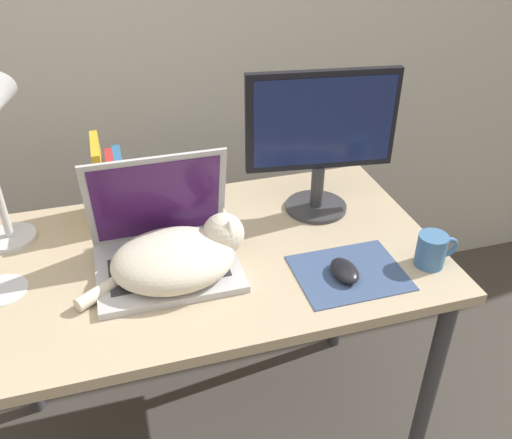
{
  "coord_description": "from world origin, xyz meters",
  "views": [
    {
      "loc": [
        -0.17,
        -0.76,
        1.56
      ],
      "look_at": [
        0.14,
        0.3,
        0.85
      ],
      "focal_mm": 38.0,
      "sensor_mm": 36.0,
      "label": 1
    }
  ],
  "objects_px": {
    "cat": "(179,256)",
    "book_row": "(112,186)",
    "cd_disc": "(1,290)",
    "mug": "(432,250)",
    "external_monitor": "(321,136)",
    "webcam": "(203,188)",
    "laptop": "(165,246)",
    "computer_mouse": "(345,271)"
  },
  "relations": [
    {
      "from": "external_monitor",
      "to": "cd_disc",
      "type": "height_order",
      "value": "external_monitor"
    },
    {
      "from": "cat",
      "to": "mug",
      "type": "height_order",
      "value": "cat"
    },
    {
      "from": "computer_mouse",
      "to": "mug",
      "type": "bearing_deg",
      "value": -3.34
    },
    {
      "from": "book_row",
      "to": "mug",
      "type": "height_order",
      "value": "book_row"
    },
    {
      "from": "book_row",
      "to": "webcam",
      "type": "xyz_separation_m",
      "value": [
        0.25,
        0.01,
        -0.06
      ]
    },
    {
      "from": "computer_mouse",
      "to": "webcam",
      "type": "xyz_separation_m",
      "value": [
        -0.25,
        0.44,
        0.03
      ]
    },
    {
      "from": "book_row",
      "to": "external_monitor",
      "type": "bearing_deg",
      "value": -11.62
    },
    {
      "from": "book_row",
      "to": "webcam",
      "type": "relative_size",
      "value": 3.24
    },
    {
      "from": "external_monitor",
      "to": "computer_mouse",
      "type": "xyz_separation_m",
      "value": [
        -0.05,
        -0.31,
        -0.21
      ]
    },
    {
      "from": "book_row",
      "to": "cat",
      "type": "bearing_deg",
      "value": -67.34
    },
    {
      "from": "webcam",
      "to": "mug",
      "type": "relative_size",
      "value": 0.65
    },
    {
      "from": "computer_mouse",
      "to": "webcam",
      "type": "relative_size",
      "value": 1.37
    },
    {
      "from": "cat",
      "to": "cd_disc",
      "type": "xyz_separation_m",
      "value": [
        -0.41,
        0.06,
        -0.05
      ]
    },
    {
      "from": "external_monitor",
      "to": "cd_disc",
      "type": "relative_size",
      "value": 3.35
    },
    {
      "from": "laptop",
      "to": "webcam",
      "type": "distance_m",
      "value": 0.31
    },
    {
      "from": "external_monitor",
      "to": "book_row",
      "type": "xyz_separation_m",
      "value": [
        -0.55,
        0.11,
        -0.13
      ]
    },
    {
      "from": "external_monitor",
      "to": "webcam",
      "type": "bearing_deg",
      "value": 156.91
    },
    {
      "from": "laptop",
      "to": "computer_mouse",
      "type": "bearing_deg",
      "value": -22.97
    },
    {
      "from": "laptop",
      "to": "external_monitor",
      "type": "distance_m",
      "value": 0.5
    },
    {
      "from": "webcam",
      "to": "cd_disc",
      "type": "distance_m",
      "value": 0.59
    },
    {
      "from": "cd_disc",
      "to": "mug",
      "type": "bearing_deg",
      "value": -10.56
    },
    {
      "from": "computer_mouse",
      "to": "webcam",
      "type": "height_order",
      "value": "webcam"
    },
    {
      "from": "computer_mouse",
      "to": "book_row",
      "type": "height_order",
      "value": "book_row"
    },
    {
      "from": "cat",
      "to": "mug",
      "type": "relative_size",
      "value": 3.74
    },
    {
      "from": "book_row",
      "to": "webcam",
      "type": "height_order",
      "value": "book_row"
    },
    {
      "from": "laptop",
      "to": "book_row",
      "type": "xyz_separation_m",
      "value": [
        -0.1,
        0.25,
        0.05
      ]
    },
    {
      "from": "webcam",
      "to": "mug",
      "type": "distance_m",
      "value": 0.65
    },
    {
      "from": "laptop",
      "to": "computer_mouse",
      "type": "height_order",
      "value": "laptop"
    },
    {
      "from": "laptop",
      "to": "book_row",
      "type": "bearing_deg",
      "value": 111.75
    },
    {
      "from": "external_monitor",
      "to": "computer_mouse",
      "type": "bearing_deg",
      "value": -99.23
    },
    {
      "from": "cat",
      "to": "book_row",
      "type": "relative_size",
      "value": 1.78
    },
    {
      "from": "webcam",
      "to": "computer_mouse",
      "type": "bearing_deg",
      "value": -60.22
    },
    {
      "from": "computer_mouse",
      "to": "webcam",
      "type": "distance_m",
      "value": 0.5
    },
    {
      "from": "external_monitor",
      "to": "mug",
      "type": "relative_size",
      "value": 3.65
    },
    {
      "from": "external_monitor",
      "to": "webcam",
      "type": "height_order",
      "value": "external_monitor"
    },
    {
      "from": "book_row",
      "to": "cd_disc",
      "type": "height_order",
      "value": "book_row"
    },
    {
      "from": "external_monitor",
      "to": "book_row",
      "type": "bearing_deg",
      "value": 168.38
    },
    {
      "from": "laptop",
      "to": "cat",
      "type": "relative_size",
      "value": 0.82
    },
    {
      "from": "laptop",
      "to": "cd_disc",
      "type": "bearing_deg",
      "value": 179.26
    },
    {
      "from": "cat",
      "to": "webcam",
      "type": "bearing_deg",
      "value": 69.07
    },
    {
      "from": "cat",
      "to": "computer_mouse",
      "type": "relative_size",
      "value": 4.23
    },
    {
      "from": "mug",
      "to": "cd_disc",
      "type": "relative_size",
      "value": 0.92
    }
  ]
}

